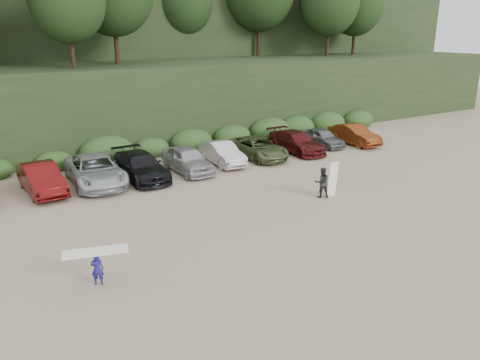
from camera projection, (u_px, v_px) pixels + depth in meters
ground at (247, 231)px, 20.80m from camera, size 120.00×120.00×0.00m
hillside_backdrop at (52, 1)px, 46.39m from camera, size 90.00×41.50×28.00m
parked_cars at (108, 170)px, 27.10m from camera, size 39.03×6.34×1.65m
child_surfer at (96, 261)px, 16.17m from camera, size 2.27×1.18×1.31m
adult_surfer at (323, 182)px, 24.74m from camera, size 1.28×0.91×1.95m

